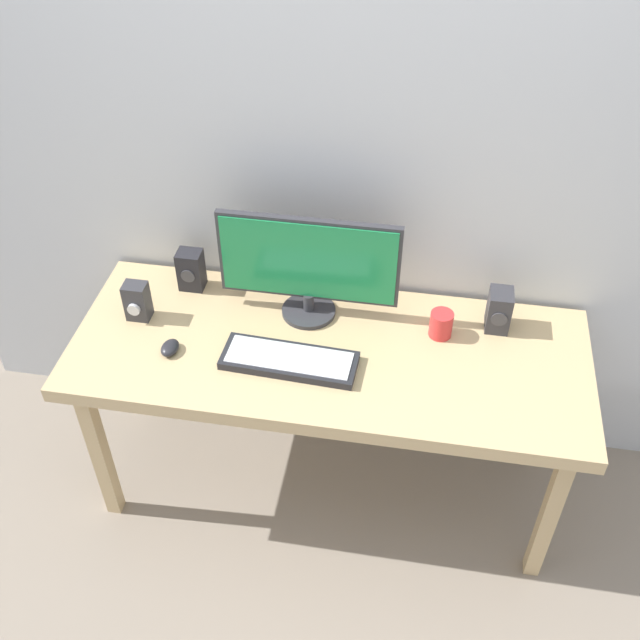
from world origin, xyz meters
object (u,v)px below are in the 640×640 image
desk (329,362)px  speaker_left (191,270)px  audio_controller (137,301)px  keyboard_primary (289,360)px  speaker_right (499,310)px  monitor (309,265)px  coffee_mug (441,324)px  mouse (170,348)px

desk → speaker_left: 0.60m
desk → audio_controller: (-0.66, 0.05, 0.13)m
keyboard_primary → speaker_right: speaker_right is taller
desk → speaker_right: bearing=20.2°
monitor → coffee_mug: (0.45, -0.05, -0.16)m
coffee_mug → audio_controller: bearing=-175.5°
monitor → audio_controller: 0.60m
speaker_left → coffee_mug: 0.90m
desk → keyboard_primary: 0.17m
monitor → keyboard_primary: (-0.02, -0.26, -0.19)m
speaker_right → speaker_left: size_ratio=0.98×
monitor → mouse: monitor is taller
audio_controller → coffee_mug: 1.02m
desk → keyboard_primary: bearing=-141.0°
audio_controller → coffee_mug: bearing=4.5°
mouse → audio_controller: (-0.16, 0.15, 0.05)m
desk → audio_controller: size_ratio=12.27×
keyboard_primary → speaker_right: 0.72m
monitor → mouse: size_ratio=7.53×
desk → audio_controller: 0.68m
monitor → mouse: 0.53m
speaker_right → speaker_left: (-1.07, 0.04, 0.00)m
monitor → keyboard_primary: monitor is taller
desk → mouse: size_ratio=21.22×
mouse → coffee_mug: size_ratio=0.87×
keyboard_primary → mouse: 0.39m
mouse → speaker_left: (-0.02, 0.34, 0.06)m
speaker_left → coffee_mug: (0.89, -0.11, -0.03)m
keyboard_primary → desk: bearing=39.0°
speaker_right → audio_controller: bearing=-172.8°
audio_controller → mouse: bearing=-43.4°
audio_controller → desk: bearing=-4.0°
mouse → speaker_right: (1.05, 0.30, 0.06)m
desk → coffee_mug: (0.36, 0.13, 0.11)m
speaker_right → monitor: bearing=-177.6°
monitor → speaker_right: size_ratio=4.09×
keyboard_primary → speaker_left: size_ratio=2.93×
monitor → speaker_left: (-0.44, 0.06, -0.13)m
keyboard_primary → mouse: (-0.39, -0.01, 0.00)m
desk → mouse: mouse is taller
audio_controller → coffee_mug: audio_controller is taller
speaker_right → speaker_left: speaker_left is taller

